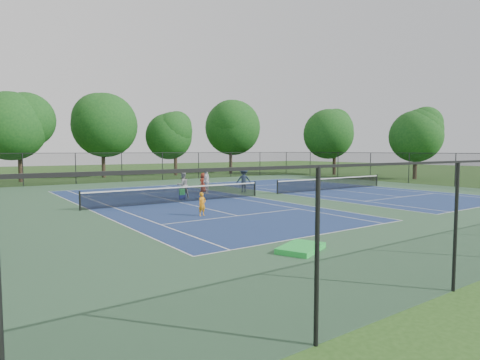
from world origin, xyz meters
TOP-DOWN VIEW (x-y plane):
  - ground at (0.00, 0.00)m, footprint 140.00×140.00m
  - court_pad at (0.00, 0.00)m, footprint 36.00×36.00m
  - tennis_court_left at (-7.00, 0.00)m, footprint 12.00×23.83m
  - tennis_court_right at (7.00, 0.00)m, footprint 12.00×23.83m
  - perimeter_fence at (0.00, 0.00)m, footprint 36.08×36.08m
  - tree_back_a at (-13.00, 24.00)m, footprint 6.80×6.80m
  - tree_back_b at (-4.00, 26.00)m, footprint 7.60×7.60m
  - tree_back_c at (5.00, 25.00)m, footprint 6.00×6.00m
  - tree_back_d at (13.00, 24.00)m, footprint 7.80×7.80m
  - tree_side_e at (23.00, 14.00)m, footprint 6.60×6.60m
  - tree_side_f at (24.00, 3.00)m, footprint 5.80×5.80m
  - child_player at (-8.42, -5.34)m, footprint 0.47×0.35m
  - instructor at (-5.86, 1.73)m, footprint 0.89×0.70m
  - bystander_a at (-2.99, 3.48)m, footprint 1.12×1.02m
  - bystander_b at (-0.15, 2.61)m, footprint 1.41×1.25m
  - bystander_c at (-2.67, 4.53)m, footprint 0.88×0.80m
  - ball_crate at (-6.19, 1.21)m, footprint 0.48×0.41m
  - ball_hopper at (-6.19, 1.21)m, footprint 0.40×0.35m
  - green_tarp at (-9.29, -13.26)m, footprint 1.98×1.67m

SIDE VIEW (x-z plane):
  - ground at x=0.00m, z-range 0.00..0.00m
  - court_pad at x=0.00m, z-range 0.00..0.01m
  - green_tarp at x=-9.29m, z-range 0.01..0.18m
  - tennis_court_left at x=-7.00m, z-range -0.44..0.63m
  - tennis_court_right at x=7.00m, z-range -0.44..0.63m
  - ball_crate at x=-6.19m, z-range 0.00..0.32m
  - ball_hopper at x=-6.19m, z-range 0.32..0.71m
  - child_player at x=-8.42m, z-range 0.00..1.18m
  - bystander_c at x=-2.67m, z-range 0.00..1.50m
  - instructor at x=-5.86m, z-range 0.00..1.81m
  - bystander_a at x=-2.99m, z-range 0.00..1.84m
  - bystander_b at x=-0.15m, z-range 0.00..1.89m
  - perimeter_fence at x=0.00m, z-range 0.09..3.11m
  - tree_side_f at x=24.00m, z-range 1.19..9.31m
  - tree_back_c at x=5.00m, z-range 1.28..9.68m
  - tree_side_e at x=23.00m, z-range 1.37..10.25m
  - tree_back_a at x=-13.00m, z-range 1.46..10.61m
  - tree_back_b at x=-4.00m, z-range 1.58..11.61m
  - tree_back_d at x=13.00m, z-range 1.64..12.01m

